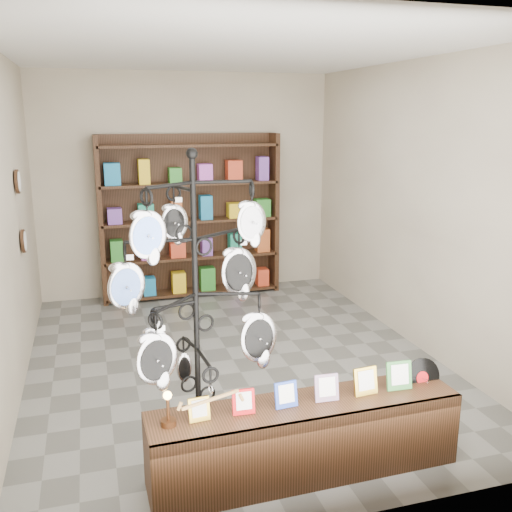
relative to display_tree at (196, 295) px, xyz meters
The scene contains 6 objects.
ground 2.27m from the display_tree, 68.68° to the left, with size 5.00×5.00×0.00m, color slate.
room_envelope 1.95m from the display_tree, 68.68° to the left, with size 5.00×5.00×5.00m.
display_tree is the anchor object (origin of this frame).
front_shelf 1.26m from the display_tree, 19.37° to the right, with size 2.18×0.48×0.77m.
back_shelving 4.10m from the display_tree, 80.44° to the left, with size 2.42×0.36×2.20m.
wall_clocks 2.86m from the display_tree, 116.92° to the left, with size 0.03×0.24×0.84m.
Camera 1 is at (-1.31, -5.26, 2.44)m, focal length 40.00 mm.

